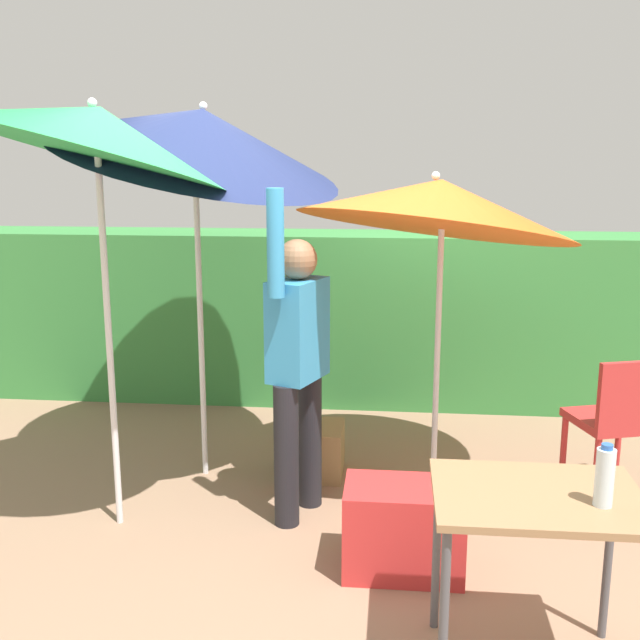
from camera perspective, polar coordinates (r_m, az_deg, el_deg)
The scene contains 11 objects.
ground_plane at distance 4.49m, azimuth -0.40°, elevation -14.70°, with size 24.00×24.00×0.00m, color #937056.
hedge_row at distance 6.37m, azimuth 1.75°, elevation 0.24°, with size 8.00×0.70×1.42m, color #38843D.
umbrella_rainbow at distance 4.71m, azimuth -9.13°, elevation 13.61°, with size 1.87×1.82×2.64m.
umbrella_orange at distance 4.14m, azimuth -16.65°, elevation 13.46°, with size 1.53×1.48×2.56m.
umbrella_yellow at distance 4.50m, azimuth 8.96°, elevation 8.64°, with size 1.70×1.67×2.12m.
person_vendor at distance 4.20m, azimuth -1.69°, elevation -2.93°, with size 0.34×0.55×1.88m.
chair_plastic at distance 4.87m, azimuth 21.63°, elevation -6.85°, with size 0.55×0.55×0.89m.
cooler_box at distance 3.91m, azimuth 6.34°, elevation -15.41°, with size 0.59×0.37×0.45m, color red.
crate_cardboard at distance 4.98m, azimuth -0.62°, elevation -9.81°, with size 0.40×0.38×0.33m, color #9E7A4C.
folding_table at distance 3.12m, azimuth 16.08°, elevation -14.08°, with size 0.80×0.60×0.77m.
bottle_water at distance 3.00m, azimuth 20.74°, elevation -11.02°, with size 0.07×0.07×0.24m.
Camera 1 is at (0.43, -3.98, 2.03)m, focal length 42.29 mm.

